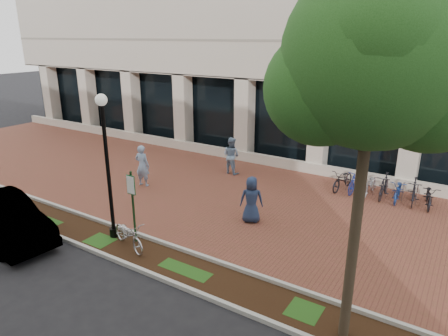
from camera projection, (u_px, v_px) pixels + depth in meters
The scene contains 14 objects.
ground at pixel (227, 195), 16.35m from camera, with size 120.00×120.00×0.00m, color black.
brick_plaza at pixel (227, 195), 16.35m from camera, with size 40.00×9.00×0.01m, color brown.
planting_strip at pixel (136, 251), 12.15m from camera, with size 40.00×1.50×0.01m, color black.
curb_plaza_side at pixel (153, 239), 12.73m from camera, with size 40.00×0.12×0.12m, color #B3B3A9.
curb_street_side at pixel (118, 261), 11.53m from camera, with size 40.00×0.12×0.12m, color #B3B3A9.
parking_sign at pixel (132, 198), 12.21m from camera, with size 0.34×0.07×2.38m.
lamppost at pixel (107, 160), 12.21m from camera, with size 0.36×0.36×4.64m.
street_tree at pixel (377, 69), 6.96m from camera, with size 3.97×3.31×7.57m.
locked_bicycle at pixel (129, 235), 12.20m from camera, with size 0.61×1.74×0.91m, color silver.
pedestrian_left at pixel (142, 166), 17.16m from camera, with size 0.66×0.44×1.82m, color #88A5CA.
pedestrian_mid at pixel (231, 155), 18.72m from camera, with size 0.85×0.66×1.75m, color #7E9DBC.
pedestrian_right at pixel (251, 200), 13.82m from camera, with size 0.81×0.53×1.66m, color navy.
bike_rack_cluster at pixel (384, 187), 16.00m from camera, with size 4.16×1.78×1.00m.
sedan_near_curb at pixel (4, 219), 12.65m from camera, with size 1.51×4.34×1.43m, color #B4B4B9.
Camera 1 is at (7.98, -12.87, 6.27)m, focal length 32.00 mm.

